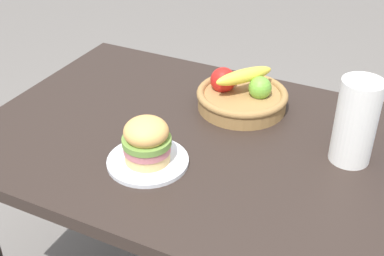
{
  "coord_description": "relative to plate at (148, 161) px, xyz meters",
  "views": [
    {
      "loc": [
        0.48,
        -1.13,
        1.57
      ],
      "look_at": [
        -0.05,
        -0.05,
        0.81
      ],
      "focal_mm": 47.54,
      "sensor_mm": 36.0,
      "label": 1
    }
  ],
  "objects": [
    {
      "name": "sandwich",
      "position": [
        0.0,
        0.0,
        0.07
      ],
      "size": [
        0.13,
        0.13,
        0.13
      ],
      "color": "#E5BC75",
      "rests_on": "plate"
    },
    {
      "name": "paper_towel_roll",
      "position": [
        0.49,
        0.26,
        0.11
      ],
      "size": [
        0.11,
        0.11,
        0.24
      ],
      "primitive_type": "cylinder",
      "color": "white",
      "rests_on": "dining_table"
    },
    {
      "name": "plate",
      "position": [
        0.0,
        0.0,
        0.0
      ],
      "size": [
        0.22,
        0.22,
        0.01
      ],
      "primitive_type": "cylinder",
      "color": "white",
      "rests_on": "dining_table"
    },
    {
      "name": "dining_table",
      "position": [
        0.12,
        0.18,
        -0.11
      ],
      "size": [
        1.4,
        0.9,
        0.75
      ],
      "color": "#2D231E",
      "rests_on": "ground_plane"
    },
    {
      "name": "fruit_basket",
      "position": [
        0.12,
        0.39,
        0.04
      ],
      "size": [
        0.29,
        0.29,
        0.13
      ],
      "color": "#9E7542",
      "rests_on": "dining_table"
    }
  ]
}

